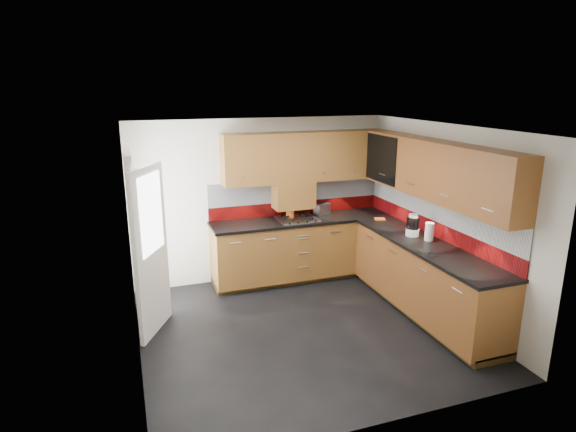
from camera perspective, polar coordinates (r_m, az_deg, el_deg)
name	(u,v)px	position (r m, az deg, el deg)	size (l,w,h in m)	color
room	(305,209)	(5.43, 2.03, 0.83)	(4.00, 3.80, 2.64)	black
base_cabinets	(357,264)	(6.80, 8.19, -5.68)	(2.70, 3.20, 0.95)	brown
countertop	(358,232)	(6.63, 8.30, -1.84)	(2.72, 3.22, 0.04)	black
backsplash	(366,206)	(6.84, 9.19, 1.19)	(2.70, 3.20, 0.54)	maroon
upper_cabinets	(370,163)	(6.57, 9.67, 6.19)	(2.50, 3.20, 0.72)	brown
extractor_hood	(293,195)	(7.12, 0.64, 2.53)	(0.60, 0.33, 0.40)	brown
glass_cabinet	(390,157)	(7.04, 12.02, 6.90)	(0.32, 0.80, 0.66)	black
back_door	(141,245)	(5.94, -17.03, -3.27)	(0.42, 1.19, 2.04)	white
gas_hob	(297,219)	(7.05, 1.09, -0.33)	(0.57, 0.50, 0.04)	silver
utensil_pot	(290,211)	(7.16, 0.25, 0.60)	(0.12, 0.12, 0.43)	#D46114
toaster	(322,209)	(7.37, 4.03, 0.87)	(0.27, 0.23, 0.17)	silver
food_processor	(413,226)	(6.49, 14.57, -1.15)	(0.17, 0.17, 0.29)	white
paper_towel	(429,232)	(6.35, 16.40, -1.80)	(0.11, 0.11, 0.23)	white
orange_cloth	(380,219)	(7.19, 10.83, -0.35)	(0.15, 0.13, 0.02)	#D65317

